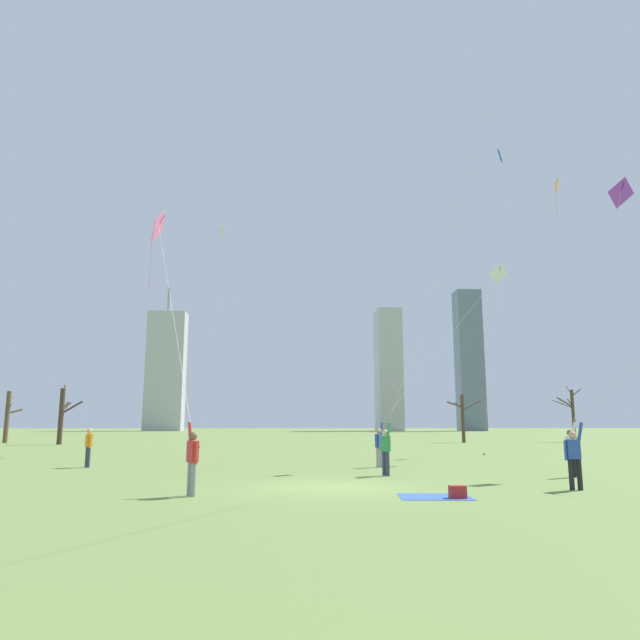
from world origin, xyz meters
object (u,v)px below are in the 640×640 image
distant_kite_low_near_trees_yellow (219,259)px  distant_kite_drifting_left_orange (558,199)px  kite_flyer_midfield_center_pink (179,369)px  kite_flyer_midfield_right_red (609,415)px  kite_flyer_foreground_left_green (415,358)px  picnic_spot (448,494)px  bare_tree_leftmost (62,414)px  bystander_strolling_midfield (89,446)px  kite_flyer_midfield_left_white (401,413)px  bare_tree_right_of_center (8,416)px  distant_kite_high_overhead_blue (498,198)px  bare_tree_far_right_edge (463,416)px  bare_tree_left_of_center (572,412)px  kite_flyer_foreground_right_purple (583,387)px

distant_kite_low_near_trees_yellow → distant_kite_drifting_left_orange: 24.34m
kite_flyer_midfield_center_pink → kite_flyer_midfield_right_red: (12.34, -1.92, -1.39)m
kite_flyer_foreground_left_green → picnic_spot: 6.39m
distant_kite_low_near_trees_yellow → bare_tree_leftmost: (-15.04, 13.53, -10.56)m
bystander_strolling_midfield → kite_flyer_midfield_right_red: bearing=-29.1°
distant_kite_drifting_left_orange → picnic_spot: bearing=-122.8°
kite_flyer_midfield_left_white → bare_tree_right_of_center: bearing=134.8°
distant_kite_low_near_trees_yellow → kite_flyer_midfield_right_red: bearing=-59.6°
kite_flyer_foreground_left_green → distant_kite_high_overhead_blue: size_ratio=1.20×
kite_flyer_foreground_left_green → bare_tree_far_right_edge: bearing=71.0°
distant_kite_drifting_left_orange → bare_tree_far_right_edge: 23.42m
kite_flyer_midfield_left_white → bare_tree_leftmost: bearing=132.2°
bare_tree_leftmost → distant_kite_low_near_trees_yellow: bearing=-42.0°
bare_tree_left_of_center → kite_flyer_midfield_left_white: bearing=-126.5°
bare_tree_leftmost → bare_tree_far_right_edge: (36.77, 2.67, -0.15)m
distant_kite_low_near_trees_yellow → bare_tree_far_right_edge: distant_kite_low_near_trees_yellow is taller
kite_flyer_foreground_left_green → bare_tree_far_right_edge: kite_flyer_foreground_left_green is taller
bare_tree_right_of_center → bare_tree_far_right_edge: (43.42, -1.58, -0.05)m
kite_flyer_foreground_right_purple → bystander_strolling_midfield: 19.97m
kite_flyer_foreground_left_green → bare_tree_left_of_center: bearing=57.4°
kite_flyer_midfield_right_red → kite_flyer_foreground_left_green: bearing=140.1°
kite_flyer_foreground_right_purple → kite_flyer_midfield_center_pink: size_ratio=1.11×
kite_flyer_midfield_left_white → picnic_spot: kite_flyer_midfield_left_white is taller
distant_kite_low_near_trees_yellow → kite_flyer_midfield_center_pink: bearing=-85.8°
distant_kite_high_overhead_blue → bare_tree_left_of_center: (17.30, 28.48, -10.85)m
distant_kite_drifting_left_orange → picnic_spot: 32.64m
picnic_spot → kite_flyer_foreground_right_purple: bearing=40.9°
kite_flyer_midfield_center_pink → bare_tree_leftmost: size_ratio=2.07×
kite_flyer_midfield_left_white → picnic_spot: bearing=-95.2°
kite_flyer_midfield_center_pink → distant_kite_drifting_left_orange: (22.31, 20.16, 14.04)m
distant_kite_drifting_left_orange → bare_tree_left_of_center: (9.45, 19.36, -14.60)m
distant_kite_drifting_left_orange → bare_tree_right_of_center: 51.75m
bystander_strolling_midfield → bare_tree_left_of_center: 48.69m
kite_flyer_foreground_left_green → bare_tree_right_of_center: bearing=129.5°
distant_kite_drifting_left_orange → distant_kite_high_overhead_blue: (-7.85, -9.12, -3.75)m
kite_flyer_foreground_right_purple → distant_kite_low_near_trees_yellow: size_ratio=0.79×
bare_tree_far_right_edge → bare_tree_left_of_center: bearing=7.4°
distant_kite_low_near_trees_yellow → distant_kite_drifting_left_orange: (23.90, -1.65, 4.30)m
kite_flyer_midfield_right_red → picnic_spot: bearing=-167.2°
kite_flyer_midfield_center_pink → bystander_strolling_midfield: size_ratio=6.78×
kite_flyer_midfield_center_pink → kite_flyer_midfield_left_white: kite_flyer_midfield_center_pink is taller
kite_flyer_foreground_right_purple → bare_tree_left_of_center: 40.79m
kite_flyer_foreground_left_green → bare_tree_right_of_center: kite_flyer_foreground_left_green is taller
bystander_strolling_midfield → distant_kite_low_near_trees_yellow: 18.97m
kite_flyer_foreground_right_purple → kite_flyer_midfield_left_white: 7.69m
distant_kite_low_near_trees_yellow → bare_tree_right_of_center: bearing=140.6°
kite_flyer_foreground_right_purple → distant_kite_high_overhead_blue: distant_kite_high_overhead_blue is taller
distant_kite_low_near_trees_yellow → distant_kite_drifting_left_orange: size_ratio=0.80×
distant_kite_drifting_left_orange → kite_flyer_midfield_right_red: bearing=-114.3°
kite_flyer_foreground_left_green → kite_flyer_midfield_right_red: bearing=-39.9°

